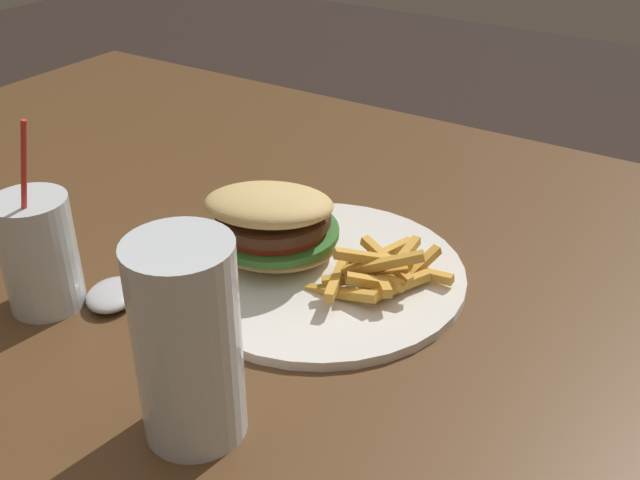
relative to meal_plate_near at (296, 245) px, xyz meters
name	(u,v)px	position (x,y,z in m)	size (l,w,h in m)	color
dining_table	(206,452)	(-0.02, 0.18, -0.13)	(1.56, 1.30, 0.71)	brown
meal_plate_near	(296,245)	(0.00, 0.00, 0.00)	(0.30, 0.30, 0.10)	white
beer_glass	(188,346)	(-0.06, 0.23, 0.05)	(0.08, 0.08, 0.16)	silver
juice_glass	(43,257)	(0.17, 0.17, 0.02)	(0.07, 0.07, 0.20)	silver
spoon	(115,291)	(0.12, 0.14, -0.02)	(0.11, 0.18, 0.02)	silver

